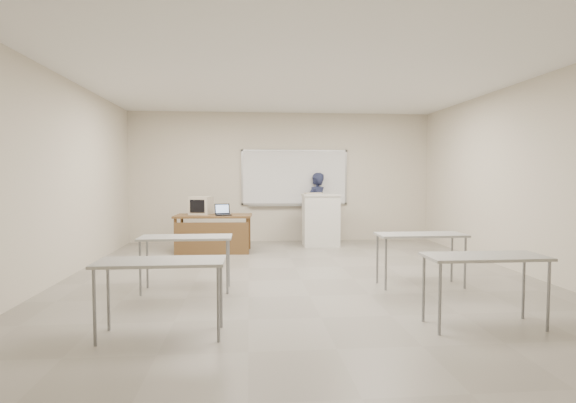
{
  "coord_description": "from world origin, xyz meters",
  "views": [
    {
      "loc": [
        -0.77,
        -6.49,
        1.52
      ],
      "look_at": [
        -0.01,
        2.2,
        1.03
      ],
      "focal_mm": 28.0,
      "sensor_mm": 36.0,
      "label": 1
    }
  ],
  "objects": [
    {
      "name": "keyboard",
      "position": [
        0.65,
        3.28,
        1.15
      ],
      "size": [
        0.43,
        0.26,
        0.02
      ],
      "primitive_type": "cube",
      "rotation": [
        0.0,
        0.0,
        0.34
      ],
      "color": "#BCB09A",
      "rests_on": "podium"
    },
    {
      "name": "student_desks",
      "position": [
        -0.0,
        -1.35,
        0.67
      ],
      "size": [
        4.4,
        2.2,
        0.73
      ],
      "color": "#A3A49F",
      "rests_on": "floor"
    },
    {
      "name": "laptop",
      "position": [
        -1.27,
        2.47,
        0.8
      ],
      "size": [
        0.3,
        0.28,
        0.22
      ],
      "rotation": [
        0.0,
        0.0,
        0.23
      ],
      "color": "black",
      "rests_on": "instructor_desk"
    },
    {
      "name": "presenter",
      "position": [
        0.8,
        3.88,
        0.8
      ],
      "size": [
        0.69,
        0.68,
        1.61
      ],
      "primitive_type": "imported",
      "rotation": [
        0.0,
        0.0,
        3.87
      ],
      "color": "black",
      "rests_on": "floor"
    },
    {
      "name": "instructor_desk",
      "position": [
        -1.48,
        2.49,
        0.56
      ],
      "size": [
        1.51,
        0.76,
        0.75
      ],
      "rotation": [
        0.0,
        0.0,
        -0.05
      ],
      "color": "brown",
      "rests_on": "floor"
    },
    {
      "name": "crt_monitor",
      "position": [
        -1.73,
        2.73,
        0.93
      ],
      "size": [
        0.4,
        0.45,
        0.38
      ],
      "rotation": [
        0.0,
        0.0,
        -0.26
      ],
      "color": "#BCB09A",
      "rests_on": "instructor_desk"
    },
    {
      "name": "mouse",
      "position": [
        -1.19,
        2.65,
        0.77
      ],
      "size": [
        0.11,
        0.08,
        0.04
      ],
      "primitive_type": "ellipsoid",
      "rotation": [
        0.0,
        0.0,
        -0.09
      ],
      "color": "#A2A5AB",
      "rests_on": "instructor_desk"
    },
    {
      "name": "whiteboard",
      "position": [
        0.3,
        3.97,
        1.48
      ],
      "size": [
        2.48,
        0.1,
        1.31
      ],
      "color": "white",
      "rests_on": "floor"
    },
    {
      "name": "floor",
      "position": [
        0.0,
        0.0,
        -0.01
      ],
      "size": [
        7.0,
        8.0,
        0.01
      ],
      "primitive_type": "cube",
      "color": "gray",
      "rests_on": "ground"
    },
    {
      "name": "podium",
      "position": [
        0.8,
        3.2,
        0.57
      ],
      "size": [
        0.81,
        0.59,
        1.14
      ],
      "rotation": [
        0.0,
        0.0,
        -0.0
      ],
      "color": "beige",
      "rests_on": "floor"
    }
  ]
}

